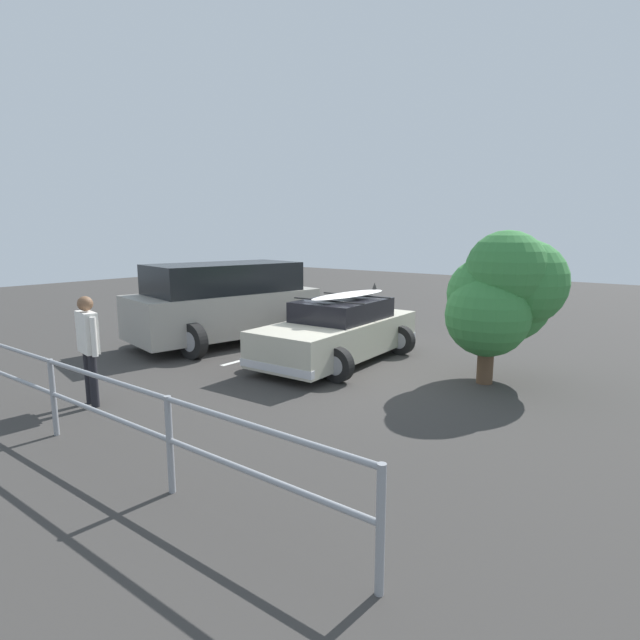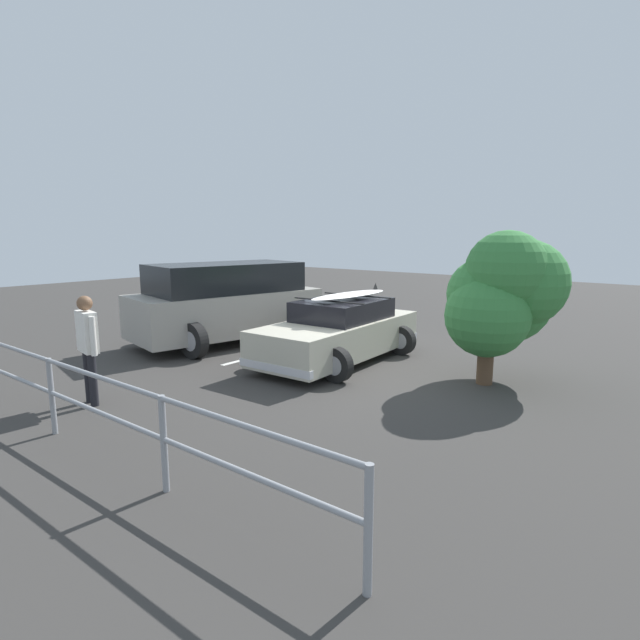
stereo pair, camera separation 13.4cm
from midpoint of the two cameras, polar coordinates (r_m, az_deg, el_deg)
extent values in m
cube|color=#383533|center=(10.24, 3.14, -5.10)|extent=(44.00, 44.00, 0.02)
cube|color=silver|center=(11.48, -4.77, -3.41)|extent=(0.12, 3.54, 0.00)
cube|color=#B7B29E|center=(10.37, 1.69, -1.90)|extent=(1.83, 4.18, 0.69)
cube|color=black|center=(10.40, 2.20, 1.20)|extent=(1.52, 2.04, 0.41)
cube|color=silver|center=(8.86, -5.53, -5.48)|extent=(1.64, 0.19, 0.14)
cube|color=silver|center=(12.10, 6.94, -1.34)|extent=(1.64, 0.19, 0.14)
cylinder|color=black|center=(8.94, 1.57, -5.14)|extent=(0.63, 0.18, 0.63)
cylinder|color=#99999E|center=(8.94, 1.57, -5.14)|extent=(0.35, 0.19, 0.35)
cylinder|color=black|center=(9.91, -6.36, -3.70)|extent=(0.63, 0.18, 0.63)
cylinder|color=#99999E|center=(9.91, -6.36, -3.70)|extent=(0.35, 0.19, 0.35)
cylinder|color=black|center=(11.09, 8.86, -2.30)|extent=(0.63, 0.18, 0.63)
cylinder|color=#99999E|center=(11.09, 8.86, -2.30)|extent=(0.35, 0.19, 0.35)
cylinder|color=black|center=(11.89, 1.77, -1.36)|extent=(0.63, 0.18, 0.63)
cylinder|color=#99999E|center=(11.89, 1.77, -1.36)|extent=(0.35, 0.19, 0.35)
cylinder|color=black|center=(9.92, 0.51, 2.21)|extent=(1.68, 0.12, 0.03)
cylinder|color=black|center=(10.82, 3.77, 2.83)|extent=(1.68, 0.12, 0.03)
ellipsoid|color=white|center=(10.41, 3.00, 2.89)|extent=(0.66, 2.34, 0.09)
cone|color=black|center=(11.15, 5.91, 3.91)|extent=(0.10, 0.10, 0.14)
cube|color=#9E998E|center=(12.31, -11.12, 0.87)|extent=(2.74, 4.75, 0.99)
cube|color=black|center=(12.21, -11.25, 4.77)|extent=(2.40, 3.75, 0.69)
cylinder|color=black|center=(13.56, -2.52, 2.30)|extent=(0.71, 0.31, 0.69)
cylinder|color=black|center=(10.92, -14.68, -2.34)|extent=(0.77, 0.22, 0.77)
cylinder|color=#99999E|center=(10.92, -14.68, -2.34)|extent=(0.42, 0.23, 0.42)
cylinder|color=black|center=(12.67, -18.51, -0.86)|extent=(0.77, 0.22, 0.77)
cylinder|color=#99999E|center=(12.67, -18.51, -0.86)|extent=(0.42, 0.23, 0.42)
cylinder|color=black|center=(12.28, -3.38, -0.69)|extent=(0.77, 0.22, 0.77)
cylinder|color=#99999E|center=(12.28, -3.38, -0.69)|extent=(0.42, 0.23, 0.42)
cylinder|color=black|center=(13.86, -8.22, 0.44)|extent=(0.77, 0.22, 0.77)
cylinder|color=#99999E|center=(13.86, -8.22, 0.44)|extent=(0.42, 0.23, 0.42)
cylinder|color=black|center=(8.44, -24.87, -6.29)|extent=(0.12, 0.12, 0.84)
cylinder|color=black|center=(8.65, -25.31, -5.94)|extent=(0.12, 0.12, 0.84)
cube|color=silver|center=(8.38, -25.46, -1.28)|extent=(0.52, 0.27, 0.63)
sphere|color=brown|center=(8.31, -25.68, 1.69)|extent=(0.23, 0.23, 0.23)
cylinder|color=silver|center=(8.11, -24.87, -1.77)|extent=(0.09, 0.09, 0.59)
cylinder|color=silver|center=(8.66, -25.99, -1.16)|extent=(0.09, 0.09, 0.59)
cylinder|color=gray|center=(3.93, 5.87, -22.81)|extent=(0.07, 0.07, 1.03)
cylinder|color=gray|center=(5.45, -17.47, -13.46)|extent=(0.07, 0.07, 1.03)
cylinder|color=gray|center=(7.49, -28.62, -7.79)|extent=(0.07, 0.07, 1.03)
cylinder|color=gray|center=(7.37, -28.93, -4.15)|extent=(9.83, 0.29, 0.06)
cylinder|color=gray|center=(7.48, -28.65, -7.41)|extent=(9.83, 0.29, 0.06)
cylinder|color=brown|center=(9.34, 17.95, -5.13)|extent=(0.28, 0.28, 0.59)
sphere|color=#387F3D|center=(9.02, 18.20, 0.55)|extent=(1.44, 1.44, 1.44)
sphere|color=#387F3D|center=(9.10, 20.14, 5.25)|extent=(1.40, 1.40, 1.40)
sphere|color=#387F3D|center=(9.66, 20.18, 2.31)|extent=(1.59, 1.59, 1.59)
sphere|color=#387F3D|center=(9.40, 21.81, 3.99)|extent=(1.51, 1.51, 1.51)
sphere|color=#387F3D|center=(9.00, 17.97, 0.27)|extent=(1.06, 1.06, 1.06)
sphere|color=#387F3D|center=(9.20, 17.72, 2.90)|extent=(1.25, 1.25, 1.25)
camera|label=1|loc=(0.07, -90.39, -0.07)|focal=28.00mm
camera|label=2|loc=(0.07, 89.61, 0.07)|focal=28.00mm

